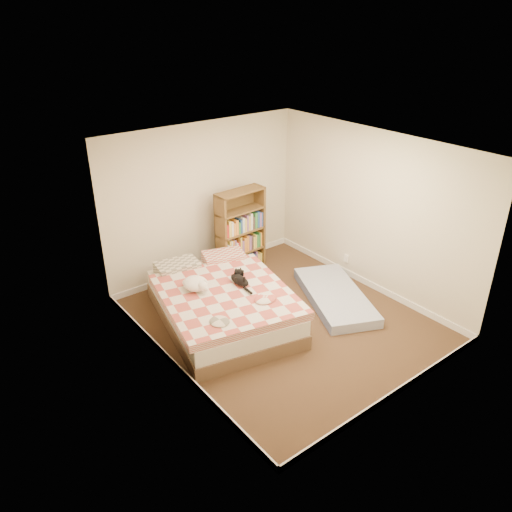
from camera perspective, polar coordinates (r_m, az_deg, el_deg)
room at (r=6.65m, az=3.25°, el=1.27°), size 3.51×4.01×2.51m
bed at (r=7.13m, az=-4.06°, el=-5.30°), size 2.06×2.57×0.61m
bookshelf at (r=8.34m, az=-1.85°, el=1.73°), size 0.87×0.33×1.43m
floor_mattress at (r=7.74m, az=9.01°, el=-4.55°), size 1.43×1.90×0.16m
black_cat at (r=7.02m, az=-2.01°, el=-2.65°), size 0.33×0.61×0.14m
white_dog at (r=6.90m, az=-6.80°, el=-3.14°), size 0.48×0.49×0.18m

